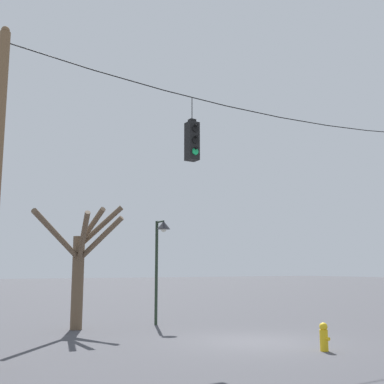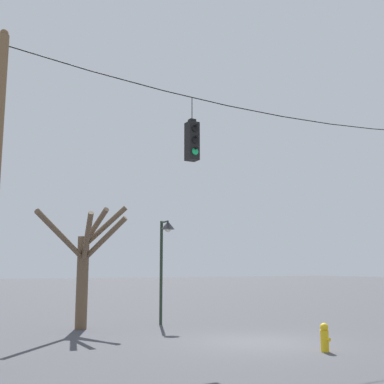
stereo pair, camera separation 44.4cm
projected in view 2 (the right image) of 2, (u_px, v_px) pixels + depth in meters
ground_plane at (257, 342)px, 14.56m from camera, size 200.00×200.00×0.00m
span_wire at (255, 107)px, 15.56m from camera, size 15.42×0.03×0.46m
traffic_light_over_intersection at (192, 141)px, 14.18m from camera, size 0.34×0.58×1.93m
street_lamp at (165, 242)px, 19.24m from camera, size 0.53×0.91×4.12m
bare_tree at (85, 262)px, 17.75m from camera, size 3.74×2.39×4.57m
fire_hydrant at (325, 337)px, 12.88m from camera, size 0.22×0.30×0.75m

